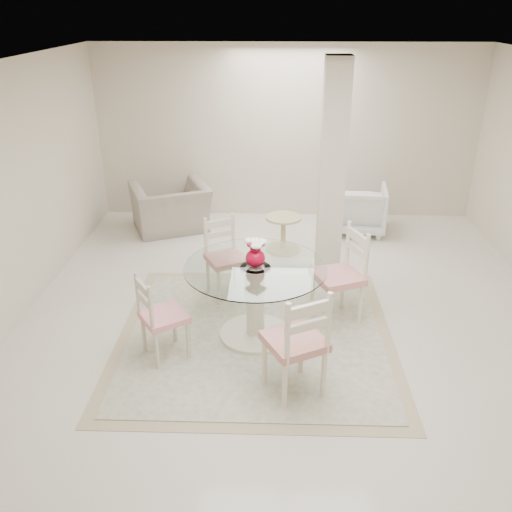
{
  "coord_description": "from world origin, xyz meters",
  "views": [
    {
      "loc": [
        -0.22,
        -5.05,
        3.21
      ],
      "look_at": [
        -0.38,
        -0.01,
        0.85
      ],
      "focal_mm": 38.0,
      "sensor_mm": 36.0,
      "label": 1
    }
  ],
  "objects_px": {
    "dining_table": "(255,302)",
    "armchair_white": "(359,208)",
    "side_table": "(283,235)",
    "red_vase": "(255,253)",
    "dining_chair_south": "(299,337)",
    "recliner_taupe": "(171,208)",
    "dining_chair_east": "(344,268)",
    "dining_chair_west": "(157,312)",
    "dining_chair_north": "(224,251)",
    "column": "(332,174)"
  },
  "relations": [
    {
      "from": "dining_chair_south",
      "to": "side_table",
      "type": "height_order",
      "value": "dining_chair_south"
    },
    {
      "from": "dining_chair_north",
      "to": "dining_chair_south",
      "type": "distance_m",
      "value": 2.05
    },
    {
      "from": "red_vase",
      "to": "dining_chair_north",
      "type": "relative_size",
      "value": 0.28
    },
    {
      "from": "dining_table",
      "to": "red_vase",
      "type": "xyz_separation_m",
      "value": [
        0.0,
        -0.0,
        0.55
      ]
    },
    {
      "from": "column",
      "to": "dining_chair_north",
      "type": "bearing_deg",
      "value": -155.91
    },
    {
      "from": "dining_chair_east",
      "to": "dining_chair_south",
      "type": "relative_size",
      "value": 0.99
    },
    {
      "from": "red_vase",
      "to": "recliner_taupe",
      "type": "xyz_separation_m",
      "value": [
        -1.4,
        2.96,
        -0.62
      ]
    },
    {
      "from": "recliner_taupe",
      "to": "dining_chair_east",
      "type": "bearing_deg",
      "value": 109.7
    },
    {
      "from": "dining_chair_east",
      "to": "dining_chair_south",
      "type": "xyz_separation_m",
      "value": [
        -0.54,
        -1.34,
        0.0
      ]
    },
    {
      "from": "dining_chair_east",
      "to": "dining_chair_south",
      "type": "height_order",
      "value": "dining_chair_south"
    },
    {
      "from": "dining_table",
      "to": "column",
      "type": "bearing_deg",
      "value": 59.78
    },
    {
      "from": "armchair_white",
      "to": "dining_chair_south",
      "type": "bearing_deg",
      "value": 80.99
    },
    {
      "from": "dining_chair_north",
      "to": "dining_chair_south",
      "type": "relative_size",
      "value": 0.89
    },
    {
      "from": "dining_table",
      "to": "dining_chair_east",
      "type": "relative_size",
      "value": 1.21
    },
    {
      "from": "dining_chair_east",
      "to": "recliner_taupe",
      "type": "bearing_deg",
      "value": -160.41
    },
    {
      "from": "red_vase",
      "to": "dining_table",
      "type": "bearing_deg",
      "value": 161.57
    },
    {
      "from": "column",
      "to": "dining_chair_north",
      "type": "relative_size",
      "value": 2.54
    },
    {
      "from": "armchair_white",
      "to": "red_vase",
      "type": "bearing_deg",
      "value": 70.0
    },
    {
      "from": "red_vase",
      "to": "recliner_taupe",
      "type": "relative_size",
      "value": 0.27
    },
    {
      "from": "dining_table",
      "to": "side_table",
      "type": "bearing_deg",
      "value": 81.79
    },
    {
      "from": "armchair_white",
      "to": "side_table",
      "type": "relative_size",
      "value": 1.54
    },
    {
      "from": "dining_table",
      "to": "recliner_taupe",
      "type": "bearing_deg",
      "value": 115.34
    },
    {
      "from": "dining_chair_north",
      "to": "armchair_white",
      "type": "distance_m",
      "value": 2.81
    },
    {
      "from": "recliner_taupe",
      "to": "armchair_white",
      "type": "height_order",
      "value": "armchair_white"
    },
    {
      "from": "dining_table",
      "to": "dining_chair_west",
      "type": "xyz_separation_m",
      "value": [
        -0.93,
        -0.41,
        0.11
      ]
    },
    {
      "from": "dining_chair_west",
      "to": "armchair_white",
      "type": "xyz_separation_m",
      "value": [
        2.42,
        3.41,
        -0.16
      ]
    },
    {
      "from": "dining_chair_north",
      "to": "recliner_taupe",
      "type": "distance_m",
      "value": 2.27
    },
    {
      "from": "column",
      "to": "dining_chair_east",
      "type": "height_order",
      "value": "column"
    },
    {
      "from": "dining_chair_west",
      "to": "dining_chair_south",
      "type": "relative_size",
      "value": 0.84
    },
    {
      "from": "dining_table",
      "to": "recliner_taupe",
      "type": "distance_m",
      "value": 3.28
    },
    {
      "from": "dining_chair_east",
      "to": "armchair_white",
      "type": "relative_size",
      "value": 1.47
    },
    {
      "from": "dining_chair_east",
      "to": "dining_chair_north",
      "type": "relative_size",
      "value": 1.11
    },
    {
      "from": "red_vase",
      "to": "dining_chair_south",
      "type": "xyz_separation_m",
      "value": [
        0.4,
        -0.94,
        -0.35
      ]
    },
    {
      "from": "column",
      "to": "dining_chair_south",
      "type": "distance_m",
      "value": 2.6
    },
    {
      "from": "dining_table",
      "to": "armchair_white",
      "type": "height_order",
      "value": "dining_table"
    },
    {
      "from": "column",
      "to": "dining_chair_south",
      "type": "xyz_separation_m",
      "value": [
        -0.47,
        -2.45,
        -0.72
      ]
    },
    {
      "from": "dining_chair_east",
      "to": "armchair_white",
      "type": "distance_m",
      "value": 2.67
    },
    {
      "from": "dining_chair_west",
      "to": "recliner_taupe",
      "type": "xyz_separation_m",
      "value": [
        -0.47,
        3.37,
        -0.17
      ]
    },
    {
      "from": "column",
      "to": "armchair_white",
      "type": "xyz_separation_m",
      "value": [
        0.61,
        1.5,
        -0.98
      ]
    },
    {
      "from": "column",
      "to": "armchair_white",
      "type": "relative_size",
      "value": 3.37
    },
    {
      "from": "column",
      "to": "dining_table",
      "type": "bearing_deg",
      "value": -120.22
    },
    {
      "from": "dining_table",
      "to": "dining_chair_north",
      "type": "height_order",
      "value": "dining_chair_north"
    },
    {
      "from": "dining_chair_east",
      "to": "dining_chair_west",
      "type": "xyz_separation_m",
      "value": [
        -1.87,
        -0.81,
        -0.09
      ]
    },
    {
      "from": "red_vase",
      "to": "dining_chair_east",
      "type": "xyz_separation_m",
      "value": [
        0.94,
        0.4,
        -0.35
      ]
    },
    {
      "from": "side_table",
      "to": "recliner_taupe",
      "type": "bearing_deg",
      "value": 156.43
    },
    {
      "from": "dining_chair_south",
      "to": "armchair_white",
      "type": "relative_size",
      "value": 1.48
    },
    {
      "from": "dining_table",
      "to": "recliner_taupe",
      "type": "height_order",
      "value": "dining_table"
    },
    {
      "from": "dining_chair_east",
      "to": "dining_chair_west",
      "type": "distance_m",
      "value": 2.04
    },
    {
      "from": "red_vase",
      "to": "armchair_white",
      "type": "distance_m",
      "value": 3.41
    },
    {
      "from": "red_vase",
      "to": "dining_chair_south",
      "type": "bearing_deg",
      "value": -66.77
    }
  ]
}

